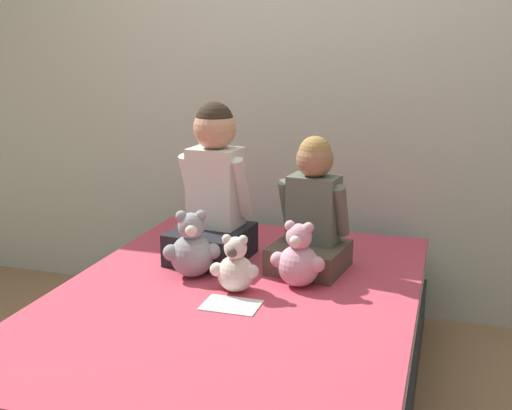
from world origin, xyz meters
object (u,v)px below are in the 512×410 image
sign_card (231,305)px  child_on_left (214,193)px  bed (234,349)px  teddy_bear_held_by_right_child (298,259)px  child_on_right (312,215)px  teddy_bear_held_by_left_child (192,249)px  teddy_bear_between_children (235,268)px

sign_card → child_on_left: bearing=117.0°
bed → teddy_bear_held_by_right_child: (0.22, 0.15, 0.35)m
sign_card → child_on_right: bearing=68.2°
teddy_bear_held_by_right_child → sign_card: bearing=-121.7°
teddy_bear_held_by_left_child → teddy_bear_between_children: (0.22, -0.10, -0.02)m
child_on_left → teddy_bear_held_by_left_child: 0.31m
bed → child_on_left: 0.69m
child_on_left → teddy_bear_held_by_right_child: size_ratio=2.61×
bed → teddy_bear_held_by_left_child: bearing=151.1°
teddy_bear_between_children → sign_card: bearing=-83.5°
child_on_left → child_on_right: child_on_left is taller
teddy_bear_held_by_left_child → child_on_left: bearing=66.9°
teddy_bear_held_by_left_child → teddy_bear_between_children: bearing=-46.7°
child_on_left → child_on_right: bearing=5.2°
child_on_left → sign_card: 0.63m
sign_card → teddy_bear_held_by_left_child: bearing=136.8°
child_on_left → teddy_bear_held_by_left_child: size_ratio=2.46×
child_on_right → teddy_bear_between_children: 0.44m
teddy_bear_held_by_left_child → child_on_right: bearing=6.5°
teddy_bear_held_by_right_child → bed: bearing=-141.7°
bed → teddy_bear_held_by_left_child: 0.44m
child_on_right → teddy_bear_held_by_right_child: child_on_right is taller
teddy_bear_between_children → sign_card: (0.03, -0.14, -0.09)m
child_on_left → sign_card: size_ratio=3.31×
teddy_bear_held_by_right_child → teddy_bear_between_children: bearing=-146.3°
child_on_left → child_on_right: 0.45m
bed → teddy_bear_between_children: (-0.00, 0.02, 0.33)m
child_on_left → teddy_bear_held_by_left_child: (-0.00, -0.25, -0.18)m
teddy_bear_between_children → sign_card: 0.17m
sign_card → teddy_bear_held_by_right_child: bearing=54.3°
child_on_left → teddy_bear_held_by_left_child: child_on_left is taller
child_on_left → teddy_bear_between_children: 0.46m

